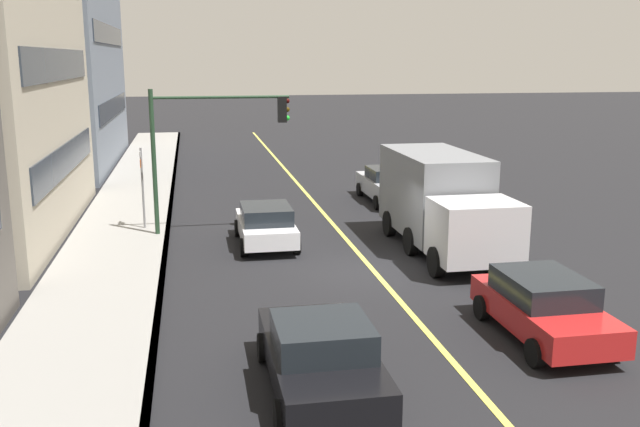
% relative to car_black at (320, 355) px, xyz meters
% --- Properties ---
extents(ground, '(200.00, 200.00, 0.00)m').
position_rel_car_black_xyz_m(ground, '(7.54, -2.97, -0.73)').
color(ground, black).
extents(sidewalk_slab, '(80.00, 3.42, 0.15)m').
position_rel_car_black_xyz_m(sidewalk_slab, '(7.54, 4.87, -0.66)').
color(sidewalk_slab, gray).
rests_on(sidewalk_slab, ground).
extents(curb_edge, '(80.00, 0.16, 0.15)m').
position_rel_car_black_xyz_m(curb_edge, '(7.54, 3.24, -0.66)').
color(curb_edge, slate).
rests_on(curb_edge, ground).
extents(lane_stripe_center, '(80.00, 0.16, 0.01)m').
position_rel_car_black_xyz_m(lane_stripe_center, '(7.54, -2.97, -0.73)').
color(lane_stripe_center, '#D8CC4C').
rests_on(lane_stripe_center, ground).
extents(car_black, '(4.46, 2.10, 1.47)m').
position_rel_car_black_xyz_m(car_black, '(0.00, 0.00, 0.00)').
color(car_black, black).
rests_on(car_black, ground).
extents(car_silver, '(4.64, 2.13, 1.53)m').
position_rel_car_black_xyz_m(car_silver, '(17.20, -6.29, 0.04)').
color(car_silver, '#A8AAB2').
rests_on(car_silver, ground).
extents(car_white, '(4.04, 1.94, 1.40)m').
position_rel_car_black_xyz_m(car_white, '(10.82, -0.12, -0.00)').
color(car_white, silver).
rests_on(car_white, ground).
extents(car_red, '(4.13, 1.99, 1.46)m').
position_rel_car_black_xyz_m(car_red, '(1.64, -5.44, 0.03)').
color(car_red, red).
rests_on(car_red, ground).
extents(truck_gray, '(7.16, 2.60, 3.15)m').
position_rel_car_black_xyz_m(truck_gray, '(9.27, -5.77, 0.93)').
color(truck_gray, silver).
rests_on(truck_gray, ground).
extents(traffic_light_mast, '(0.28, 4.85, 5.21)m').
position_rel_car_black_xyz_m(traffic_light_mast, '(12.51, 1.61, 2.90)').
color(traffic_light_mast, '#1E3823').
rests_on(traffic_light_mast, ground).
extents(street_sign_post, '(0.60, 0.08, 3.09)m').
position_rel_car_black_xyz_m(street_sign_post, '(13.50, 4.07, 1.08)').
color(street_sign_post, slate).
rests_on(street_sign_post, ground).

